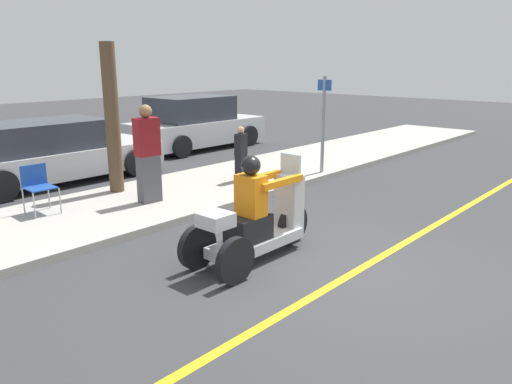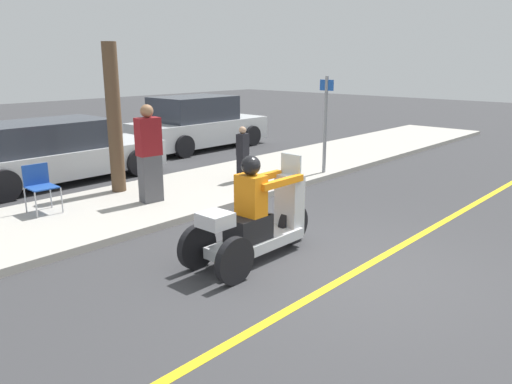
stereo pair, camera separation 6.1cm
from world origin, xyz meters
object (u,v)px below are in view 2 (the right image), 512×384
object	(u,v)px
motorcycle_trike	(256,222)
parked_car_lot_far	(198,124)
spectator_far_back	(149,156)
folding_chair_set_back	(39,183)
street_sign	(325,121)
parked_car_lot_center	(53,153)
spectator_mid_group	(243,155)
tree_trunk	(114,119)

from	to	relation	value
motorcycle_trike	parked_car_lot_far	distance (m)	9.16
spectator_far_back	parked_car_lot_far	world-z (taller)	spectator_far_back
folding_chair_set_back	street_sign	distance (m)	6.20
parked_car_lot_center	folding_chair_set_back	bearing A→B (deg)	-120.67
motorcycle_trike	parked_car_lot_far	xyz separation A→B (m)	(5.41, 7.39, 0.23)
spectator_far_back	street_sign	size ratio (longest dim) A/B	0.81
folding_chair_set_back	parked_car_lot_center	xyz separation A→B (m)	(1.44, 2.43, 0.03)
spectator_mid_group	street_sign	xyz separation A→B (m)	(1.88, -0.82, 0.63)
tree_trunk	parked_car_lot_far	bearing A→B (deg)	32.94
parked_car_lot_center	spectator_far_back	bearing A→B (deg)	-85.91
street_sign	parked_car_lot_center	bearing A→B (deg)	136.56
street_sign	folding_chair_set_back	bearing A→B (deg)	163.09
motorcycle_trike	spectator_mid_group	bearing A→B (deg)	46.44
spectator_far_back	parked_car_lot_center	size ratio (longest dim) A/B	0.38
motorcycle_trike	parked_car_lot_center	world-z (taller)	motorcycle_trike
spectator_far_back	motorcycle_trike	bearing A→B (deg)	-99.48
street_sign	tree_trunk	bearing A→B (deg)	153.94
spectator_far_back	street_sign	distance (m)	4.33
parked_car_lot_center	parked_car_lot_far	bearing A→B (deg)	10.87
folding_chair_set_back	parked_car_lot_center	size ratio (longest dim) A/B	0.17
spectator_mid_group	parked_car_lot_center	bearing A→B (deg)	127.09
tree_trunk	street_sign	world-z (taller)	tree_trunk
street_sign	motorcycle_trike	bearing A→B (deg)	-155.24
motorcycle_trike	street_sign	distance (m)	5.28
parked_car_lot_far	tree_trunk	size ratio (longest dim) A/B	1.49
tree_trunk	parked_car_lot_center	bearing A→B (deg)	96.83
motorcycle_trike	spectator_mid_group	distance (m)	4.15
folding_chair_set_back	spectator_far_back	bearing A→B (deg)	-27.25
parked_car_lot_far	street_sign	size ratio (longest dim) A/B	1.95
spectator_mid_group	spectator_far_back	bearing A→B (deg)	177.27
spectator_far_back	parked_car_lot_center	bearing A→B (deg)	94.09
folding_chair_set_back	tree_trunk	xyz separation A→B (m)	(1.70, 0.26, 0.94)
spectator_far_back	tree_trunk	bearing A→B (deg)	88.77
spectator_far_back	folding_chair_set_back	size ratio (longest dim) A/B	2.18
folding_chair_set_back	tree_trunk	distance (m)	1.96
motorcycle_trike	spectator_far_back	bearing A→B (deg)	80.52
folding_chair_set_back	parked_car_lot_far	size ratio (longest dim) A/B	0.19
spectator_far_back	parked_car_lot_far	size ratio (longest dim) A/B	0.41
motorcycle_trike	folding_chair_set_back	world-z (taller)	motorcycle_trike
parked_car_lot_center	tree_trunk	size ratio (longest dim) A/B	1.64
motorcycle_trike	folding_chair_set_back	distance (m)	4.14
tree_trunk	street_sign	bearing A→B (deg)	-26.06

